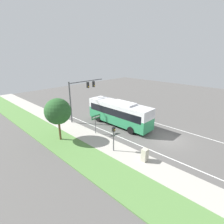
{
  "coord_description": "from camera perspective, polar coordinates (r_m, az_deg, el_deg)",
  "views": [
    {
      "loc": [
        -18.42,
        -8.33,
        9.98
      ],
      "look_at": [
        -1.14,
        8.22,
        1.83
      ],
      "focal_mm": 28.0,
      "sensor_mm": 36.0,
      "label": 1
    }
  ],
  "objects": [
    {
      "name": "pedestrian_signal",
      "position": [
        18.12,
        0.53,
        -7.58
      ],
      "size": [
        0.28,
        0.34,
        2.8
      ],
      "color": "#4C4C51",
      "rests_on": "ground_plane"
    },
    {
      "name": "ground_plane",
      "position": [
        22.55,
        17.54,
        -8.4
      ],
      "size": [
        80.0,
        80.0,
        0.0
      ],
      "primitive_type": "plane",
      "color": "#565451"
    },
    {
      "name": "street_sign",
      "position": [
        22.22,
        -5.36,
        -2.68
      ],
      "size": [
        1.43,
        0.08,
        2.59
      ],
      "color": "#4C4C51",
      "rests_on": "ground_plane"
    },
    {
      "name": "utility_cabinet",
      "position": [
        17.4,
        10.65,
        -13.61
      ],
      "size": [
        0.6,
        0.52,
        1.25
      ],
      "color": "#B7B29E",
      "rests_on": "sidewalk"
    },
    {
      "name": "grass_verge",
      "position": [
        15.79,
        0.86,
        -20.14
      ],
      "size": [
        3.6,
        80.0,
        0.1
      ],
      "color": "#568442",
      "rests_on": "ground_plane"
    },
    {
      "name": "signal_gantry",
      "position": [
        26.69,
        -10.13,
        6.47
      ],
      "size": [
        6.33,
        0.41,
        6.14
      ],
      "color": "#4C4C51",
      "rests_on": "ground_plane"
    },
    {
      "name": "roadside_tree",
      "position": [
        20.83,
        -17.29,
        0.19
      ],
      "size": [
        3.02,
        3.02,
        5.05
      ],
      "color": "brown",
      "rests_on": "grass_verge"
    },
    {
      "name": "lane_divider_far",
      "position": [
        25.57,
        21.21,
        -5.5
      ],
      "size": [
        0.14,
        30.0,
        0.01
      ],
      "color": "silver",
      "rests_on": "ground_plane"
    },
    {
      "name": "lane_divider_near",
      "position": [
        19.72,
        12.68,
        -12.09
      ],
      "size": [
        0.14,
        30.0,
        0.01
      ],
      "color": "silver",
      "rests_on": "ground_plane"
    },
    {
      "name": "sidewalk",
      "position": [
        17.81,
        8.14,
        -15.24
      ],
      "size": [
        2.8,
        80.0,
        0.12
      ],
      "color": "#ADA89E",
      "rests_on": "ground_plane"
    },
    {
      "name": "bus",
      "position": [
        24.86,
        2.29,
        -0.04
      ],
      "size": [
        2.66,
        10.11,
        3.56
      ],
      "color": "#2D8956",
      "rests_on": "ground_plane"
    }
  ]
}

